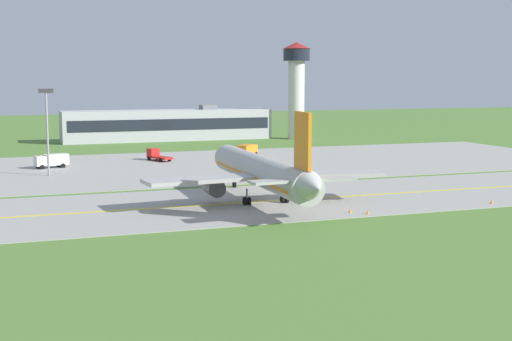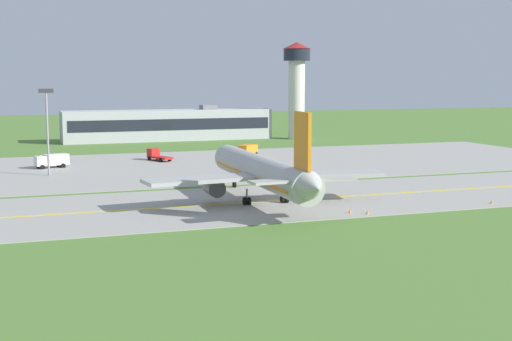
# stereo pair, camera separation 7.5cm
# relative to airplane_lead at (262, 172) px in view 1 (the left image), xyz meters

# --- Properties ---
(ground_plane) EXTENTS (500.00, 500.00, 0.00)m
(ground_plane) POSITION_rel_airplane_lead_xyz_m (1.29, 0.19, -4.13)
(ground_plane) COLOR #517A33
(taxiway_strip) EXTENTS (240.00, 28.00, 0.10)m
(taxiway_strip) POSITION_rel_airplane_lead_xyz_m (1.29, 0.19, -4.08)
(taxiway_strip) COLOR #9E9B93
(taxiway_strip) RESTS_ON ground
(apron_pad) EXTENTS (140.00, 52.00, 0.10)m
(apron_pad) POSITION_rel_airplane_lead_xyz_m (11.29, 42.19, -4.08)
(apron_pad) COLOR #9E9B93
(apron_pad) RESTS_ON ground
(taxiway_centreline) EXTENTS (220.00, 0.60, 0.01)m
(taxiway_centreline) POSITION_rel_airplane_lead_xyz_m (1.29, 0.19, -4.03)
(taxiway_centreline) COLOR yellow
(taxiway_centreline) RESTS_ON taxiway_strip
(airplane_lead) EXTENTS (32.50, 39.61, 12.70)m
(airplane_lead) POSITION_rel_airplane_lead_xyz_m (0.00, 0.00, 0.00)
(airplane_lead) COLOR #ADADA8
(airplane_lead) RESTS_ON ground
(service_truck_baggage) EXTENTS (5.62, 5.76, 2.60)m
(service_truck_baggage) POSITION_rel_airplane_lead_xyz_m (16.68, 53.63, -2.60)
(service_truck_baggage) COLOR orange
(service_truck_baggage) RESTS_ON ground
(service_truck_fuel) EXTENTS (4.32, 6.70, 2.59)m
(service_truck_fuel) POSITION_rel_airplane_lead_xyz_m (-2.95, 52.65, -2.95)
(service_truck_fuel) COLOR red
(service_truck_fuel) RESTS_ON ground
(service_truck_catering) EXTENTS (6.33, 3.61, 2.60)m
(service_truck_catering) POSITION_rel_airplane_lead_xyz_m (-23.57, 47.38, -2.60)
(service_truck_catering) COLOR silver
(service_truck_catering) RESTS_ON ground
(terminal_building) EXTENTS (55.53, 9.43, 9.30)m
(terminal_building) POSITION_rel_airplane_lead_xyz_m (10.28, 99.44, -0.06)
(terminal_building) COLOR #B2B2B7
(terminal_building) RESTS_ON ground
(control_tower) EXTENTS (7.60, 7.60, 26.11)m
(control_tower) POSITION_rel_airplane_lead_xyz_m (44.03, 91.76, 11.64)
(control_tower) COLOR silver
(control_tower) RESTS_ON ground
(apron_light_mast) EXTENTS (2.40, 0.50, 14.70)m
(apron_light_mast) POSITION_rel_airplane_lead_xyz_m (-24.85, 36.82, 5.19)
(apron_light_mast) COLOR gray
(apron_light_mast) RESTS_ON ground
(traffic_cone_near_edge) EXTENTS (0.44, 0.44, 0.60)m
(traffic_cone_near_edge) POSITION_rel_airplane_lead_xyz_m (7.40, -10.91, -3.83)
(traffic_cone_near_edge) COLOR orange
(traffic_cone_near_edge) RESTS_ON ground
(traffic_cone_mid_edge) EXTENTS (0.44, 0.44, 0.60)m
(traffic_cone_mid_edge) POSITION_rel_airplane_lead_xyz_m (27.85, -11.50, -3.83)
(traffic_cone_mid_edge) COLOR orange
(traffic_cone_mid_edge) RESTS_ON ground
(traffic_cone_far_edge) EXTENTS (0.44, 0.44, 0.60)m
(traffic_cone_far_edge) POSITION_rel_airplane_lead_xyz_m (8.99, -12.42, -3.83)
(traffic_cone_far_edge) COLOR orange
(traffic_cone_far_edge) RESTS_ON ground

